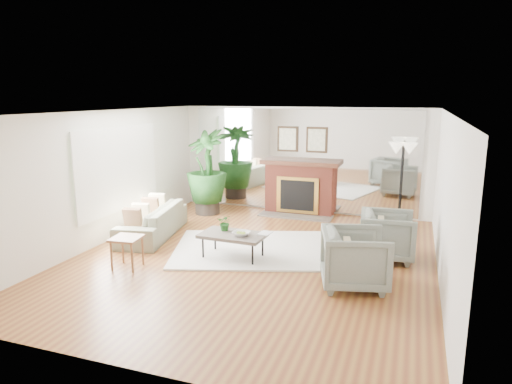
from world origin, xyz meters
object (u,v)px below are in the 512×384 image
at_px(armchair_front, 355,258).
at_px(side_table, 127,242).
at_px(potted_ficus, 207,169).
at_px(fireplace, 299,186).
at_px(sofa, 152,221).
at_px(coffee_table, 233,236).
at_px(armchair_back, 387,235).
at_px(floor_lamp, 402,155).

xyz_separation_m(armchair_front, side_table, (-3.60, -0.47, 0.00)).
relative_size(side_table, potted_ficus, 0.26).
xyz_separation_m(fireplace, sofa, (-2.34, -2.71, -0.36)).
relative_size(coffee_table, armchair_front, 1.20).
xyz_separation_m(coffee_table, armchair_back, (2.51, 0.87, 0.01)).
height_order(armchair_back, side_table, armchair_back).
xyz_separation_m(fireplace, armchair_back, (2.18, -2.50, -0.25)).
distance_m(fireplace, sofa, 3.60).
height_order(sofa, potted_ficus, potted_ficus).
relative_size(coffee_table, potted_ficus, 0.57).
xyz_separation_m(coffee_table, sofa, (-2.01, 0.66, -0.10)).
bearing_deg(fireplace, coffee_table, -95.65).
xyz_separation_m(fireplace, floor_lamp, (2.28, -0.41, 0.89)).
bearing_deg(potted_ficus, sofa, -97.80).
bearing_deg(armchair_front, side_table, 82.53).
distance_m(fireplace, side_table, 4.71).
bearing_deg(armchair_front, coffee_table, 61.89).
bearing_deg(fireplace, side_table, -112.51).
xyz_separation_m(fireplace, armchair_front, (1.80, -3.87, -0.23)).
height_order(armchair_front, floor_lamp, floor_lamp).
xyz_separation_m(coffee_table, armchair_front, (2.13, -0.50, 0.03)).
xyz_separation_m(armchair_back, potted_ficus, (-4.24, 1.77, 0.65)).
bearing_deg(sofa, potted_ficus, 161.28).
relative_size(coffee_table, floor_lamp, 0.63).
relative_size(fireplace, armchair_front, 2.16).
bearing_deg(side_table, coffee_table, 33.54).
relative_size(fireplace, floor_lamp, 1.13).
bearing_deg(side_table, potted_ficus, 94.24).
height_order(armchair_front, side_table, armchair_front).
distance_m(armchair_back, side_table, 4.38).
distance_m(side_table, potted_ficus, 3.68).
bearing_deg(armchair_front, armchair_back, -30.23).
xyz_separation_m(sofa, floor_lamp, (4.62, 2.30, 1.24)).
bearing_deg(armchair_back, coffee_table, 103.90).
height_order(side_table, potted_ficus, potted_ficus).
bearing_deg(fireplace, potted_ficus, -160.70).
distance_m(coffee_table, sofa, 2.12).
bearing_deg(coffee_table, floor_lamp, 48.53).
distance_m(coffee_table, side_table, 1.76).
bearing_deg(floor_lamp, sofa, -153.56).
bearing_deg(floor_lamp, side_table, -136.08).
height_order(fireplace, side_table, fireplace).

